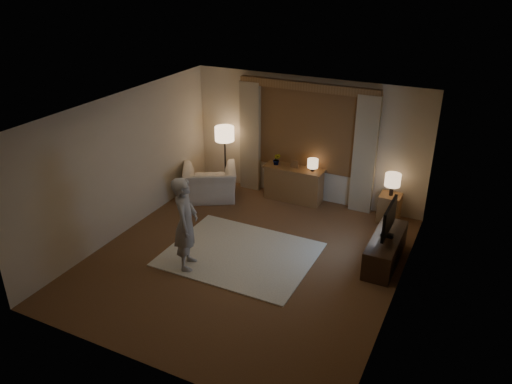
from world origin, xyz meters
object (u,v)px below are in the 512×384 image
Objects in this scene: sideboard at (294,185)px; person at (186,223)px; armchair at (210,183)px; tv_stand at (385,249)px; side_table at (389,208)px.

sideboard is 3.22m from person.
armchair reaches higher than sideboard.
sideboard reaches higher than tv_stand.
person is at bearing -130.64° from side_table.
tv_stand is 0.87× the size of person.
armchair is at bearing 168.04° from tv_stand.
armchair is (-1.62, -0.72, 0.01)m from sideboard.
sideboard is 2.14× the size of side_table.
armchair is 0.78× the size of tv_stand.
person is at bearing -101.06° from sideboard.
side_table is at bearing -61.86° from person.
side_table is (3.65, 0.67, -0.08)m from armchair.
sideboard is at bearing 173.07° from armchair.
armchair is 4.02m from tv_stand.
tv_stand is (3.93, -0.83, -0.11)m from armchair.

